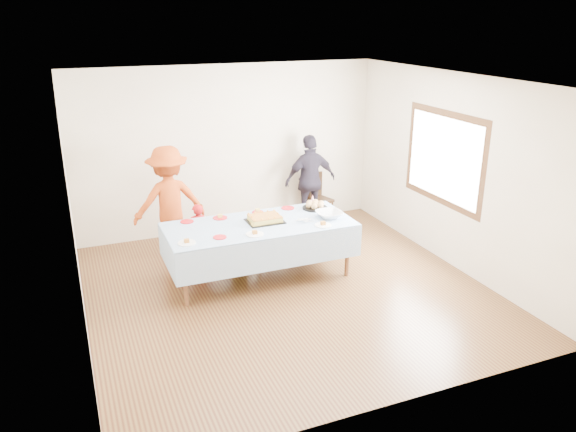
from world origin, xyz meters
The scene contains 22 objects.
ground centered at (0.00, 0.00, 0.00)m, with size 5.00×5.00×0.00m, color #482414.
room_walls centered at (0.05, 0.00, 1.77)m, with size 5.04×5.04×2.72m.
party_table centered at (-0.19, 0.51, 0.72)m, with size 2.50×1.10×0.78m.
birthday_cake centered at (-0.10, 0.56, 0.82)m, with size 0.48×0.37×0.09m.
rolls_tray centered at (0.76, 0.80, 0.83)m, with size 0.36×0.36×0.11m.
punch_bowl centered at (0.78, 0.38, 0.82)m, with size 0.36×0.36×0.09m, color silver.
party_hat centered at (0.80, 0.97, 0.86)m, with size 0.09×0.09×0.15m, color white.
fork_pile centered at (0.41, 0.36, 0.81)m, with size 0.24×0.18×0.07m, color white, non-canonical shape.
plate_red_far_a centered at (-1.07, 0.94, 0.79)m, with size 0.18×0.18×0.01m, color red.
plate_red_far_b centered at (-0.62, 0.92, 0.79)m, with size 0.20×0.20×0.01m, color red.
plate_red_far_c centered at (-0.06, 0.94, 0.79)m, with size 0.16×0.16×0.01m, color red.
plate_red_far_d centered at (0.40, 0.95, 0.79)m, with size 0.19×0.19×0.01m, color red.
plate_red_near centered at (-0.82, 0.23, 0.79)m, with size 0.17×0.17×0.01m, color red.
plate_white_left centered at (-1.24, 0.21, 0.79)m, with size 0.22×0.22×0.01m, color white.
plate_white_mid centered at (-0.38, 0.16, 0.79)m, with size 0.23×0.23×0.01m, color white.
plate_white_right centered at (0.57, 0.13, 0.79)m, with size 0.22×0.22×0.01m, color white.
dining_chair centered at (1.47, 2.24, 0.47)m, with size 0.45×0.45×0.85m.
toddler_left centered at (-0.83, 1.39, 0.43)m, with size 0.31×0.21×0.86m, color red.
toddler_mid centered at (-0.37, 0.90, 0.38)m, with size 0.37×0.24×0.75m, color #386923.
toddler_right centered at (-0.04, 0.90, 0.38)m, with size 0.37×0.29×0.76m, color #A9634E.
adult_left centered at (-1.15, 1.78, 0.83)m, with size 1.07×0.61×1.65m, color #BA4617.
adult_right centered at (1.30, 2.15, 0.78)m, with size 0.91×0.38×1.55m, color #2A2533.
Camera 1 is at (-2.49, -6.12, 3.42)m, focal length 35.00 mm.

